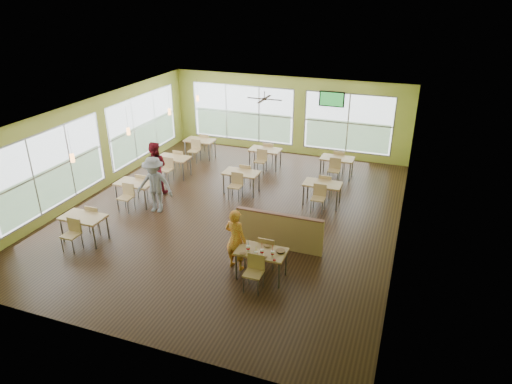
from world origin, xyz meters
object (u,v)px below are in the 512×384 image
man_plaid (236,239)px  food_basket (281,251)px  main_table (261,255)px  half_wall_divider (279,231)px

man_plaid → food_basket: bearing=-173.2°
main_table → food_basket: bearing=11.1°
man_plaid → food_basket: (1.19, -0.10, -0.03)m
man_plaid → half_wall_divider: bearing=-108.8°
main_table → man_plaid: 0.78m
man_plaid → food_basket: 1.19m
half_wall_divider → food_basket: 1.46m
half_wall_divider → man_plaid: (-0.74, -1.26, 0.29)m
half_wall_divider → man_plaid: man_plaid is taller
food_basket → half_wall_divider: bearing=108.4°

